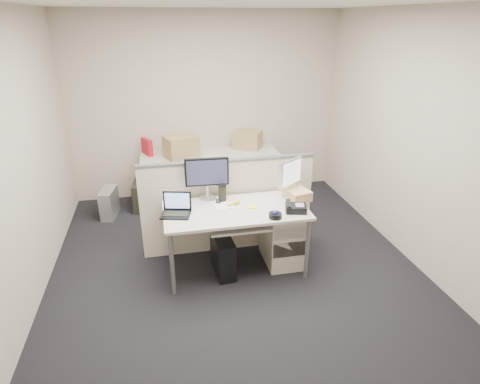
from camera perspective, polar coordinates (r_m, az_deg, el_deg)
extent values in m
cube|color=black|center=(4.57, -0.60, -10.75)|extent=(4.00, 4.50, 0.01)
cube|color=white|center=(3.78, -0.80, 25.52)|extent=(4.00, 4.50, 0.01)
cube|color=#B3A89B|center=(6.12, -4.90, 11.95)|extent=(4.00, 0.02, 2.70)
cube|color=#B3A89B|center=(2.03, 12.20, -13.84)|extent=(4.00, 0.02, 2.70)
cube|color=#B3A89B|center=(4.10, -29.31, 3.16)|extent=(0.02, 4.50, 2.70)
cube|color=#B3A89B|center=(4.76, 23.81, 6.69)|extent=(0.02, 4.50, 2.70)
cube|color=silver|center=(4.21, -0.65, -2.61)|extent=(1.50, 0.75, 0.03)
cylinder|color=slate|center=(4.04, -9.62, -10.13)|extent=(0.04, 0.04, 0.70)
cylinder|color=slate|center=(4.60, -10.06, -5.71)|extent=(0.04, 0.04, 0.70)
cylinder|color=slate|center=(4.29, 9.55, -7.98)|extent=(0.04, 0.04, 0.70)
cylinder|color=slate|center=(4.82, 6.82, -4.08)|extent=(0.04, 0.04, 0.70)
cube|color=silver|center=(4.09, -0.14, -4.89)|extent=(0.62, 0.32, 0.02)
cube|color=#B0AA95|center=(4.56, 6.09, -6.11)|extent=(0.40, 0.55, 0.65)
cube|color=beige|center=(4.67, -1.71, -2.08)|extent=(2.00, 0.06, 1.10)
cube|color=#B0AA95|center=(6.10, -4.20, 2.21)|extent=(2.00, 0.60, 0.72)
cube|color=black|center=(4.36, -4.71, 1.89)|extent=(0.48, 0.21, 0.47)
cube|color=#B7B7BC|center=(4.43, 7.15, 1.88)|extent=(0.39, 0.35, 0.44)
cube|color=black|center=(4.07, -9.19, -1.94)|extent=(0.33, 0.28, 0.22)
cylinder|color=black|center=(4.02, 5.04, -3.35)|extent=(0.17, 0.17, 0.05)
cube|color=black|center=(4.18, 7.94, -2.30)|extent=(0.25, 0.22, 0.07)
cube|color=white|center=(4.29, -2.54, -1.82)|extent=(0.26, 0.30, 0.01)
cube|color=#FDFF2A|center=(4.23, 1.74, -2.14)|extent=(0.10, 0.10, 0.01)
cylinder|color=black|center=(4.34, -2.52, -0.23)|extent=(0.10, 0.10, 0.18)
ellipsoid|color=yellow|center=(4.28, -0.91, -1.60)|extent=(0.19, 0.14, 0.04)
cube|color=black|center=(4.35, -3.10, -1.40)|extent=(0.07, 0.11, 0.01)
cube|color=tan|center=(4.47, 8.12, -0.27)|extent=(0.28, 0.33, 0.11)
cube|color=black|center=(4.13, 0.42, -4.28)|extent=(0.44, 0.16, 0.02)
cube|color=black|center=(4.39, -2.43, -8.96)|extent=(0.22, 0.47, 0.43)
cube|color=black|center=(5.99, -13.95, -0.47)|extent=(0.22, 0.46, 0.41)
cube|color=#B7B7BC|center=(5.88, -18.10, -1.47)|extent=(0.24, 0.45, 0.40)
cube|color=#9D864F|center=(5.78, -8.37, 6.30)|extent=(0.52, 0.46, 0.33)
cube|color=#9D864F|center=(6.15, 1.09, 7.40)|extent=(0.50, 0.47, 0.29)
cube|color=#A7101F|center=(5.99, -13.07, 6.19)|extent=(0.17, 0.27, 0.25)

